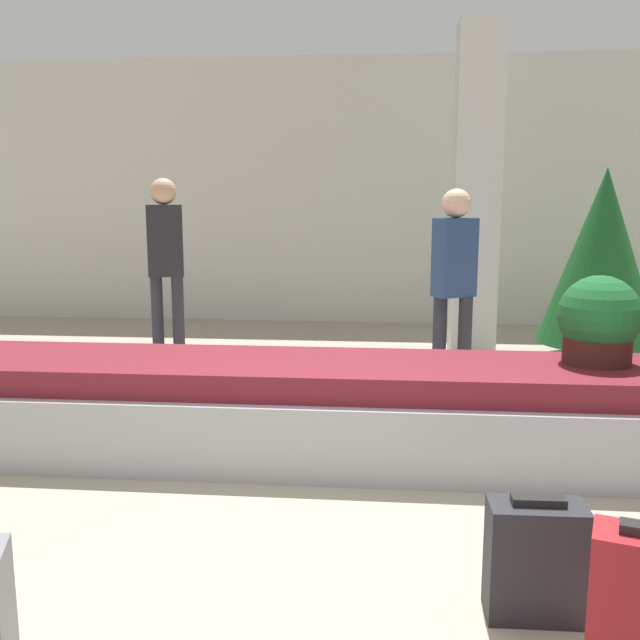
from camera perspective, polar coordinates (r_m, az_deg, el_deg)
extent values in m
plane|color=#9E937F|center=(2.94, -3.28, -22.25)|extent=(18.00, 18.00, 0.00)
cube|color=beige|center=(8.82, 2.88, 10.16)|extent=(18.00, 0.06, 3.20)
cube|color=#9E9EA3|center=(4.36, 0.00, -8.08)|extent=(7.48, 0.97, 0.43)
cube|color=maroon|center=(4.28, 0.00, -4.34)|extent=(7.18, 0.81, 0.16)
cube|color=silver|center=(7.25, 12.39, 9.99)|extent=(0.44, 0.44, 3.20)
cube|color=#232328|center=(2.91, 16.82, -17.95)|extent=(0.36, 0.20, 0.44)
cube|color=black|center=(2.81, 17.07, -13.66)|extent=(0.20, 0.07, 0.03)
cylinder|color=#381914|center=(4.51, 21.27, -2.26)|extent=(0.39, 0.39, 0.15)
sphere|color=#195B28|center=(4.47, 21.44, 0.34)|extent=(0.47, 0.47, 0.47)
cylinder|color=#282833|center=(6.85, -12.86, 0.01)|extent=(0.11, 0.11, 0.83)
cylinder|color=#282833|center=(6.79, -11.26, -0.01)|extent=(0.11, 0.11, 0.83)
cube|color=#232328|center=(6.74, -12.29, 6.21)|extent=(0.36, 0.27, 0.65)
sphere|color=tan|center=(6.73, -12.43, 10.01)|extent=(0.24, 0.24, 0.24)
cylinder|color=#282833|center=(5.79, 9.51, -1.92)|extent=(0.11, 0.11, 0.78)
cylinder|color=#282833|center=(5.81, 11.48, -1.94)|extent=(0.11, 0.11, 0.78)
cube|color=navy|center=(5.70, 10.72, 4.93)|extent=(0.37, 0.32, 0.61)
sphere|color=beige|center=(5.68, 10.86, 9.16)|extent=(0.23, 0.23, 0.23)
cylinder|color=#4C331E|center=(7.33, 21.17, -2.34)|extent=(0.16, 0.16, 0.18)
cone|color=#195623|center=(7.21, 21.63, 4.77)|extent=(1.13, 1.13, 1.64)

